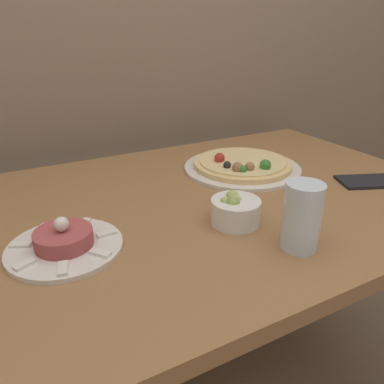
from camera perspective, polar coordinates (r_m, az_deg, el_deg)
dining_table at (r=0.97m, az=0.35°, el=-6.03°), size 1.36×0.85×0.73m
pizza_plate at (r=1.12m, az=7.66°, el=4.05°), size 0.34×0.34×0.05m
tartare_plate at (r=0.76m, az=-18.87°, el=-7.33°), size 0.22×0.22×0.07m
small_bowl at (r=0.81m, az=6.57°, el=-2.77°), size 0.11×0.11×0.07m
drinking_glass at (r=0.73m, az=16.40°, el=-3.61°), size 0.07×0.07×0.13m
napkin at (r=1.13m, az=25.13°, el=1.47°), size 0.17×0.14×0.01m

